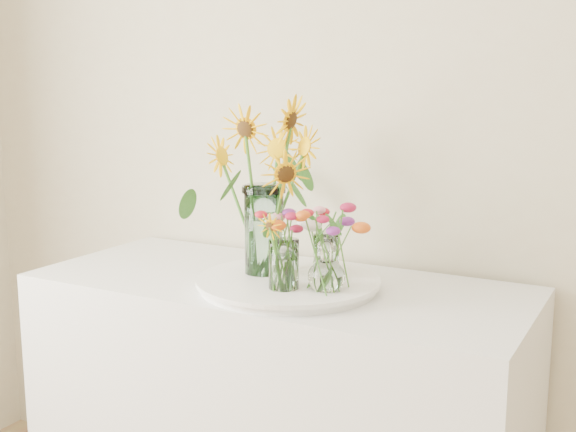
% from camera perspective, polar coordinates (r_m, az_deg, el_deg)
% --- Properties ---
extents(counter, '(1.40, 0.60, 0.90)m').
position_cam_1_polar(counter, '(2.20, -0.83, -16.52)').
color(counter, white).
rests_on(counter, ground_plane).
extents(tray, '(0.47, 0.47, 0.02)m').
position_cam_1_polar(tray, '(1.95, 0.03, -5.44)').
color(tray, white).
rests_on(tray, counter).
extents(mason_jar, '(0.13, 0.13, 0.25)m').
position_cam_1_polar(mason_jar, '(1.98, -1.91, -1.11)').
color(mason_jar, '#A2D1C3').
rests_on(mason_jar, tray).
extents(sunflower_bouquet, '(0.78, 0.78, 0.49)m').
position_cam_1_polar(sunflower_bouquet, '(1.96, -1.93, 2.27)').
color(sunflower_bouquet, '#FFBB05').
rests_on(sunflower_bouquet, tray).
extents(small_vase_a, '(0.10, 0.10, 0.13)m').
position_cam_1_polar(small_vase_a, '(1.84, -0.34, -3.90)').
color(small_vase_a, white).
rests_on(small_vase_a, tray).
extents(wildflower_posy_a, '(0.18, 0.18, 0.22)m').
position_cam_1_polar(wildflower_posy_a, '(1.83, -0.34, -2.54)').
color(wildflower_posy_a, '#DD5713').
rests_on(wildflower_posy_a, tray).
extents(small_vase_b, '(0.11, 0.11, 0.14)m').
position_cam_1_polar(small_vase_b, '(1.83, 3.05, -3.93)').
color(small_vase_b, white).
rests_on(small_vase_b, tray).
extents(wildflower_posy_b, '(0.23, 0.23, 0.23)m').
position_cam_1_polar(wildflower_posy_b, '(1.82, 3.07, -2.55)').
color(wildflower_posy_b, '#DD5713').
rests_on(wildflower_posy_b, tray).
extents(small_vase_c, '(0.08, 0.08, 0.12)m').
position_cam_1_polar(small_vase_c, '(1.96, 3.05, -3.16)').
color(small_vase_c, white).
rests_on(small_vase_c, tray).
extents(wildflower_posy_c, '(0.19, 0.19, 0.21)m').
position_cam_1_polar(wildflower_posy_c, '(1.95, 3.06, -1.88)').
color(wildflower_posy_c, '#DD5713').
rests_on(wildflower_posy_c, tray).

